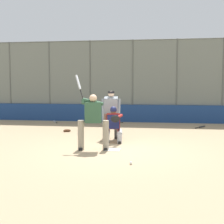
{
  "coord_description": "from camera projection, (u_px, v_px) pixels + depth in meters",
  "views": [
    {
      "loc": [
        -1.34,
        9.13,
        1.97
      ],
      "look_at": [
        0.17,
        -1.0,
        1.05
      ],
      "focal_mm": 50.0,
      "sensor_mm": 36.0,
      "label": 1
    }
  ],
  "objects": [
    {
      "name": "batter_at_plate",
      "position": [
        93.0,
        120.0,
        9.27
      ],
      "size": [
        1.11,
        0.6,
        2.25
      ],
      "rotation": [
        0.0,
        0.0,
        0.11
      ],
      "color": "gray",
      "rests_on": "ground_plane"
    },
    {
      "name": "spare_bat_third_base_side",
      "position": [
        55.0,
        122.0,
        16.12
      ],
      "size": [
        0.48,
        0.8,
        0.07
      ],
      "rotation": [
        0.0,
        0.0,
        5.23
      ],
      "color": "black",
      "rests_on": "ground_plane"
    },
    {
      "name": "umpire_home",
      "position": [
        111.0,
        113.0,
        11.17
      ],
      "size": [
        0.7,
        0.46,
        1.73
      ],
      "rotation": [
        0.0,
        0.0,
        0.09
      ],
      "color": "#333333",
      "rests_on": "ground_plane"
    },
    {
      "name": "spare_bat_by_padding",
      "position": [
        201.0,
        127.0,
        14.15
      ],
      "size": [
        0.54,
        0.74,
        0.07
      ],
      "rotation": [
        0.0,
        0.0,
        4.11
      ],
      "color": "black",
      "rests_on": "ground_plane"
    },
    {
      "name": "home_plate_marker",
      "position": [
        113.0,
        150.0,
        9.36
      ],
      "size": [
        0.43,
        0.43,
        0.01
      ],
      "primitive_type": "cube",
      "color": "white",
      "rests_on": "ground_plane"
    },
    {
      "name": "catcher_behind_plate",
      "position": [
        113.0,
        124.0,
        10.49
      ],
      "size": [
        0.67,
        0.78,
        1.22
      ],
      "rotation": [
        0.0,
        0.0,
        0.13
      ],
      "color": "#B7B7BC",
      "rests_on": "ground_plane"
    },
    {
      "name": "spare_bat_near_backstop",
      "position": [
        113.0,
        123.0,
        15.59
      ],
      "size": [
        0.79,
        0.45,
        0.07
      ],
      "rotation": [
        0.0,
        0.0,
        0.49
      ],
      "color": "black",
      "rests_on": "ground_plane"
    },
    {
      "name": "backstop_fence",
      "position": [
        133.0,
        79.0,
        16.15
      ],
      "size": [
        18.08,
        0.08,
        4.25
      ],
      "color": "#515651",
      "rests_on": "ground_plane"
    },
    {
      "name": "padding_wall",
      "position": [
        132.0,
        113.0,
        16.21
      ],
      "size": [
        17.64,
        0.18,
        0.9
      ],
      "primitive_type": "cube",
      "color": "navy",
      "rests_on": "ground_plane"
    },
    {
      "name": "baseball_loose",
      "position": [
        131.0,
        163.0,
        7.64
      ],
      "size": [
        0.07,
        0.07,
        0.07
      ],
      "primitive_type": "sphere",
      "color": "white",
      "rests_on": "ground_plane"
    },
    {
      "name": "ground_plane",
      "position": [
        113.0,
        150.0,
        9.36
      ],
      "size": [
        160.0,
        160.0,
        0.0
      ],
      "primitive_type": "plane",
      "color": "tan"
    },
    {
      "name": "bleachers_beyond",
      "position": [
        137.0,
        111.0,
        18.42
      ],
      "size": [
        12.6,
        1.95,
        1.16
      ],
      "color": "slate",
      "rests_on": "ground_plane"
    },
    {
      "name": "fielding_glove_on_dirt",
      "position": [
        67.0,
        131.0,
        12.89
      ],
      "size": [
        0.3,
        0.23,
        0.11
      ],
      "color": "#56331E",
      "rests_on": "ground_plane"
    }
  ]
}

